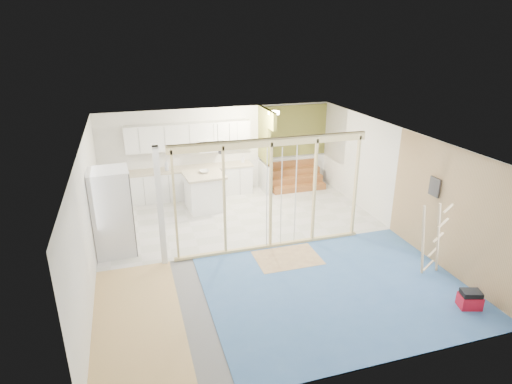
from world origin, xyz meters
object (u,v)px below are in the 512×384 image
object	(u,v)px
fridge	(113,212)
ladder	(433,239)
island	(204,192)
toolbox	(470,300)

from	to	relation	value
fridge	ladder	size ratio (longest dim) A/B	1.22
fridge	island	world-z (taller)	fridge
island	ladder	bearing A→B (deg)	-56.33
island	toolbox	bearing A→B (deg)	-62.19
fridge	toolbox	bearing A→B (deg)	-36.19
island	ladder	distance (m)	6.05
island	toolbox	size ratio (longest dim) A/B	2.57
fridge	toolbox	xyz separation A→B (m)	(6.07, -4.03, -0.81)
toolbox	ladder	bearing A→B (deg)	106.89
toolbox	island	bearing A→B (deg)	138.96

